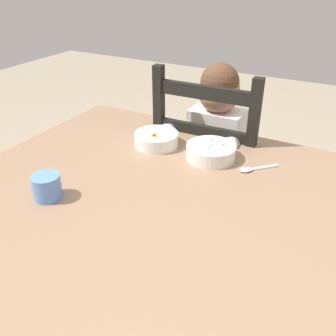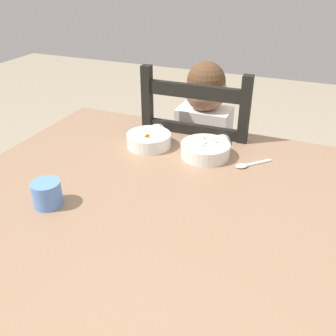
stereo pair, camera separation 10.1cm
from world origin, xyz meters
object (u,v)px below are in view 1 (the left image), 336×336
(bowl_of_peas, at_px, (212,152))
(drinking_cup, at_px, (47,187))
(dining_chair, at_px, (212,177))
(bowl_of_carrots, at_px, (156,139))
(dining_table, at_px, (169,226))
(child_figure, at_px, (213,142))
(spoon, at_px, (252,169))

(bowl_of_peas, relative_size, drinking_cup, 2.10)
(dining_chair, xyz_separation_m, bowl_of_carrots, (-0.11, -0.30, 0.28))
(dining_table, height_order, child_figure, child_figure)
(dining_chair, bearing_deg, spoon, -51.09)
(bowl_of_peas, distance_m, drinking_cup, 0.54)
(dining_chair, relative_size, bowl_of_peas, 5.77)
(dining_table, xyz_separation_m, bowl_of_carrots, (-0.21, 0.30, 0.11))
(child_figure, xyz_separation_m, bowl_of_carrots, (-0.11, -0.29, 0.11))
(dining_table, bearing_deg, spoon, 62.35)
(bowl_of_carrots, bearing_deg, dining_chair, 69.77)
(child_figure, distance_m, bowl_of_carrots, 0.33)
(dining_chair, distance_m, bowl_of_carrots, 0.42)
(dining_table, distance_m, drinking_cup, 0.37)
(dining_table, xyz_separation_m, dining_chair, (-0.10, 0.59, -0.17))
(child_figure, xyz_separation_m, spoon, (0.25, -0.31, 0.09))
(child_figure, relative_size, drinking_cup, 12.07)
(spoon, bearing_deg, dining_chair, 128.91)
(child_figure, bearing_deg, drinking_cup, -105.78)
(dining_table, height_order, bowl_of_peas, bowl_of_peas)
(dining_table, xyz_separation_m, child_figure, (-0.10, 0.59, 0.00))
(dining_chair, distance_m, bowl_of_peas, 0.42)
(bowl_of_carrots, bearing_deg, child_figure, 69.67)
(dining_chair, relative_size, drinking_cup, 12.14)
(bowl_of_peas, height_order, bowl_of_carrots, bowl_of_peas)
(dining_chair, height_order, bowl_of_carrots, dining_chair)
(dining_table, height_order, spoon, spoon)
(dining_table, bearing_deg, bowl_of_carrots, 125.64)
(drinking_cup, bearing_deg, bowl_of_peas, 54.44)
(dining_table, relative_size, drinking_cup, 16.65)
(child_figure, bearing_deg, dining_table, -79.95)
(child_figure, height_order, drinking_cup, child_figure)
(dining_table, relative_size, child_figure, 1.38)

